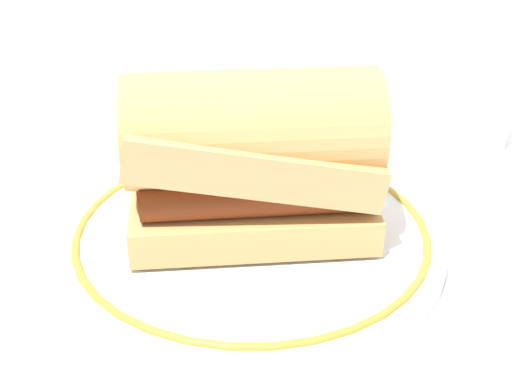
# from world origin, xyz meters

# --- Properties ---
(ground_plane) EXTENTS (1.50, 1.50, 0.00)m
(ground_plane) POSITION_xyz_m (0.00, 0.00, 0.00)
(ground_plane) COLOR white
(plate) EXTENTS (0.28, 0.28, 0.01)m
(plate) POSITION_xyz_m (0.00, 0.01, 0.01)
(plate) COLOR white
(plate) RESTS_ON ground_plane
(sausage_sandwich) EXTENTS (0.20, 0.15, 0.12)m
(sausage_sandwich) POSITION_xyz_m (0.00, 0.01, 0.07)
(sausage_sandwich) COLOR tan
(sausage_sandwich) RESTS_ON plate
(drinking_glass) EXTENTS (0.07, 0.07, 0.09)m
(drinking_glass) POSITION_xyz_m (0.15, 0.24, 0.04)
(drinking_glass) COLOR silver
(drinking_glass) RESTS_ON ground_plane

